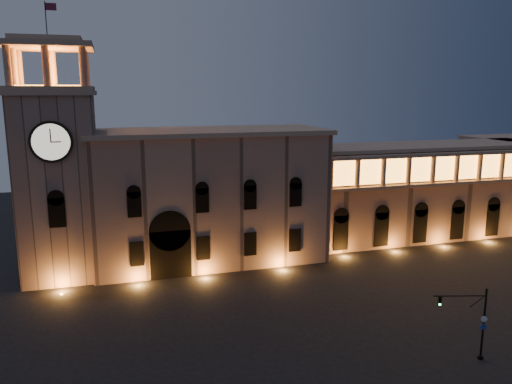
% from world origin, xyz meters
% --- Properties ---
extents(ground, '(160.00, 160.00, 0.00)m').
position_xyz_m(ground, '(0.00, 0.00, 0.00)').
color(ground, black).
rests_on(ground, ground).
extents(government_building, '(30.80, 12.80, 17.60)m').
position_xyz_m(government_building, '(-2.08, 21.93, 8.77)').
color(government_building, '#8B6A5B').
rests_on(government_building, ground).
extents(clock_tower, '(9.80, 9.80, 32.40)m').
position_xyz_m(clock_tower, '(-20.50, 20.98, 12.50)').
color(clock_tower, '#8B6A5B').
rests_on(clock_tower, ground).
extents(colonnade_wing, '(40.60, 11.50, 14.50)m').
position_xyz_m(colonnade_wing, '(32.00, 23.92, 7.33)').
color(colonnade_wing, '#866555').
rests_on(colonnade_wing, ground).
extents(traffic_light, '(4.51, 1.47, 6.38)m').
position_xyz_m(traffic_light, '(14.31, -10.09, 3.35)').
color(traffic_light, black).
rests_on(traffic_light, ground).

